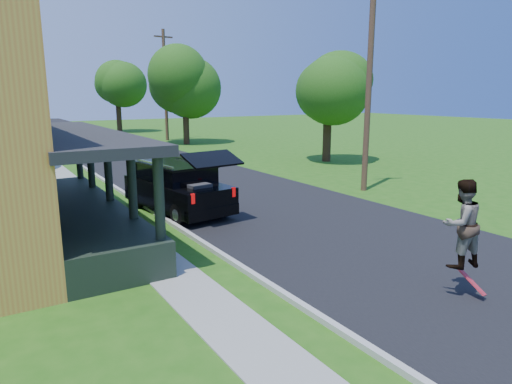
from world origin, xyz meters
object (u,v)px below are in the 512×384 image
skateboarder (461,224)px  utility_pole_near (369,78)px  black_suv (178,187)px  tree_right_near (328,84)px

skateboarder → utility_pole_near: utility_pole_near is taller
black_suv → utility_pole_near: (8.53, -0.78, 3.98)m
skateboarder → tree_right_near: 20.30m
utility_pole_near → black_suv: bearing=-166.2°
skateboarder → utility_pole_near: 11.45m
tree_right_near → skateboarder: bearing=-122.4°
skateboarder → tree_right_near: size_ratio=0.26×
black_suv → tree_right_near: size_ratio=0.74×
tree_right_near → utility_pole_near: size_ratio=0.76×
black_suv → utility_pole_near: utility_pole_near is taller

